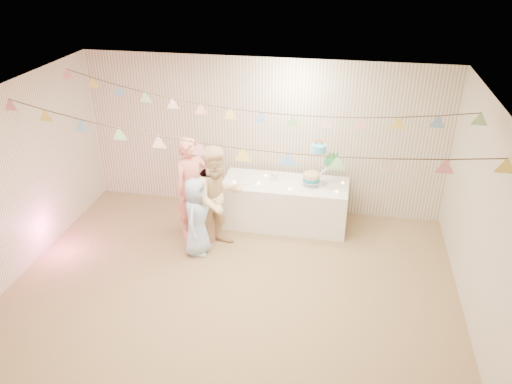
% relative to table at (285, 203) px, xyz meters
% --- Properties ---
extents(floor, '(6.00, 6.00, 0.00)m').
position_rel_table_xyz_m(floor, '(-0.45, -1.96, -0.37)').
color(floor, olive).
rests_on(floor, ground).
extents(ceiling, '(6.00, 6.00, 0.00)m').
position_rel_table_xyz_m(ceiling, '(-0.45, -1.96, 2.23)').
color(ceiling, white).
rests_on(ceiling, ground).
extents(back_wall, '(6.00, 6.00, 0.00)m').
position_rel_table_xyz_m(back_wall, '(-0.45, 0.54, 0.93)').
color(back_wall, silver).
rests_on(back_wall, ground).
extents(front_wall, '(6.00, 6.00, 0.00)m').
position_rel_table_xyz_m(front_wall, '(-0.45, -4.46, 0.93)').
color(front_wall, silver).
rests_on(front_wall, ground).
extents(left_wall, '(5.00, 5.00, 0.00)m').
position_rel_table_xyz_m(left_wall, '(-3.45, -1.96, 0.93)').
color(left_wall, silver).
rests_on(left_wall, ground).
extents(right_wall, '(5.00, 5.00, 0.00)m').
position_rel_table_xyz_m(right_wall, '(2.55, -1.96, 0.93)').
color(right_wall, silver).
rests_on(right_wall, ground).
extents(table, '(2.00, 0.80, 0.75)m').
position_rel_table_xyz_m(table, '(0.00, 0.00, 0.00)').
color(table, white).
rests_on(table, floor).
extents(cake_stand, '(0.63, 0.37, 0.70)m').
position_rel_table_xyz_m(cake_stand, '(0.55, 0.05, 0.73)').
color(cake_stand, silver).
rests_on(cake_stand, table).
extents(cake_bottom, '(0.31, 0.31, 0.15)m').
position_rel_table_xyz_m(cake_bottom, '(0.40, -0.01, 0.46)').
color(cake_bottom, teal).
rests_on(cake_bottom, cake_stand).
extents(cake_middle, '(0.27, 0.27, 0.22)m').
position_rel_table_xyz_m(cake_middle, '(0.73, 0.14, 0.73)').
color(cake_middle, '#1F9243').
rests_on(cake_middle, cake_stand).
extents(cake_top_tier, '(0.25, 0.25, 0.19)m').
position_rel_table_xyz_m(cake_top_tier, '(0.49, 0.02, 1.00)').
color(cake_top_tier, '#50C4FD').
rests_on(cake_top_tier, cake_stand).
extents(platter, '(0.34, 0.34, 0.02)m').
position_rel_table_xyz_m(platter, '(-0.62, -0.05, 0.38)').
color(platter, white).
rests_on(platter, table).
extents(posy, '(0.14, 0.14, 0.16)m').
position_rel_table_xyz_m(posy, '(-0.19, 0.05, 0.45)').
color(posy, white).
rests_on(posy, table).
extents(person_adult_a, '(0.68, 0.70, 1.63)m').
position_rel_table_xyz_m(person_adult_a, '(-1.36, -0.58, 0.44)').
color(person_adult_a, '#E9847A').
rests_on(person_adult_a, floor).
extents(person_adult_b, '(1.01, 1.00, 1.65)m').
position_rel_table_xyz_m(person_adult_b, '(-0.89, -0.85, 0.45)').
color(person_adult_b, '#E2BF8B').
rests_on(person_adult_b, floor).
extents(person_child, '(0.43, 0.62, 1.22)m').
position_rel_table_xyz_m(person_child, '(-1.15, -1.07, 0.23)').
color(person_child, '#A2BFE5').
rests_on(person_child, floor).
extents(bunting_back, '(5.60, 1.10, 0.40)m').
position_rel_table_xyz_m(bunting_back, '(-0.45, -0.86, 1.98)').
color(bunting_back, pink).
rests_on(bunting_back, ceiling).
extents(bunting_front, '(5.60, 0.90, 0.36)m').
position_rel_table_xyz_m(bunting_front, '(-0.45, -2.16, 1.95)').
color(bunting_front, '#72A5E5').
rests_on(bunting_front, ceiling).
extents(tealight_0, '(0.04, 0.04, 0.03)m').
position_rel_table_xyz_m(tealight_0, '(-0.80, -0.15, 0.39)').
color(tealight_0, '#FFD88C').
rests_on(tealight_0, table).
extents(tealight_1, '(0.04, 0.04, 0.03)m').
position_rel_table_xyz_m(tealight_1, '(-0.35, 0.18, 0.39)').
color(tealight_1, '#FFD88C').
rests_on(tealight_1, table).
extents(tealight_2, '(0.04, 0.04, 0.03)m').
position_rel_table_xyz_m(tealight_2, '(0.10, -0.22, 0.39)').
color(tealight_2, '#FFD88C').
rests_on(tealight_2, table).
extents(tealight_3, '(0.04, 0.04, 0.03)m').
position_rel_table_xyz_m(tealight_3, '(0.35, 0.22, 0.39)').
color(tealight_3, '#FFD88C').
rests_on(tealight_3, table).
extents(tealight_4, '(0.04, 0.04, 0.03)m').
position_rel_table_xyz_m(tealight_4, '(0.82, -0.18, 0.39)').
color(tealight_4, '#FFD88C').
rests_on(tealight_4, table).
extents(tealight_5, '(0.04, 0.04, 0.03)m').
position_rel_table_xyz_m(tealight_5, '(0.90, 0.15, 0.39)').
color(tealight_5, '#FFD88C').
rests_on(tealight_5, table).
extents(tealight_6, '(0.04, 0.04, 0.03)m').
position_rel_table_xyz_m(tealight_6, '(-0.41, -0.13, 0.39)').
color(tealight_6, '#FFD88C').
rests_on(tealight_6, table).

